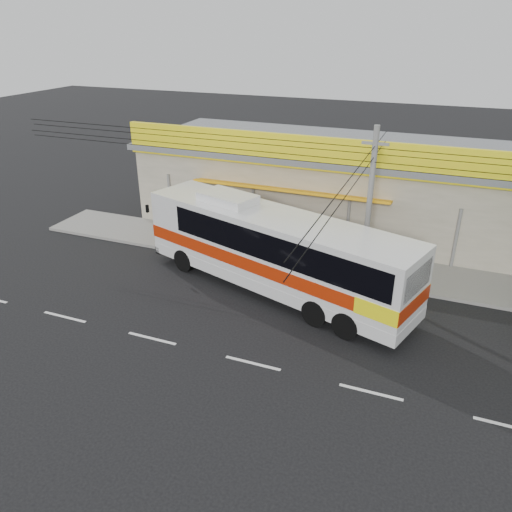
{
  "coord_description": "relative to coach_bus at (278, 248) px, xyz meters",
  "views": [
    {
      "loc": [
        5.16,
        -15.3,
        10.59
      ],
      "look_at": [
        -1.66,
        2.0,
        1.79
      ],
      "focal_mm": 35.0,
      "sensor_mm": 36.0,
      "label": 1
    }
  ],
  "objects": [
    {
      "name": "ground",
      "position": [
        0.88,
        -2.52,
        -2.05
      ],
      "size": [
        120.0,
        120.0,
        0.0
      ],
      "primitive_type": "plane",
      "color": "black",
      "rests_on": "ground"
    },
    {
      "name": "sidewalk",
      "position": [
        0.88,
        3.48,
        -1.97
      ],
      "size": [
        30.0,
        3.2,
        0.15
      ],
      "primitive_type": "cube",
      "color": "slate",
      "rests_on": "ground"
    },
    {
      "name": "lane_markings",
      "position": [
        0.88,
        -5.02,
        -2.05
      ],
      "size": [
        50.0,
        0.12,
        0.01
      ],
      "primitive_type": null,
      "color": "silver",
      "rests_on": "ground"
    },
    {
      "name": "storefront_building",
      "position": [
        0.88,
        9.02,
        0.25
      ],
      "size": [
        22.6,
        9.2,
        5.7
      ],
      "color": "gray",
      "rests_on": "ground"
    },
    {
      "name": "coach_bus",
      "position": [
        0.0,
        0.0,
        0.0
      ],
      "size": [
        12.62,
        6.33,
        3.83
      ],
      "rotation": [
        0.0,
        0.0,
        -0.31
      ],
      "color": "silver",
      "rests_on": "ground"
    },
    {
      "name": "motorbike_red",
      "position": [
        -2.85,
        4.22,
        -1.43
      ],
      "size": [
        1.85,
        0.97,
        0.93
      ],
      "primitive_type": "imported",
      "rotation": [
        0.0,
        0.0,
        1.78
      ],
      "color": "maroon",
      "rests_on": "sidewalk"
    },
    {
      "name": "motorbike_dark",
      "position": [
        -4.89,
        3.26,
        -1.3
      ],
      "size": [
        2.07,
        0.94,
        1.2
      ],
      "primitive_type": "imported",
      "rotation": [
        0.0,
        0.0,
        1.38
      ],
      "color": "black",
      "rests_on": "sidewalk"
    },
    {
      "name": "utility_pole",
      "position": [
        3.29,
        1.68,
        3.73
      ],
      "size": [
        34.0,
        14.0,
        7.01
      ],
      "color": "slate",
      "rests_on": "ground"
    }
  ]
}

